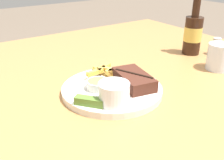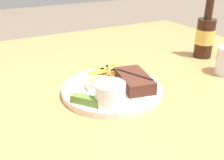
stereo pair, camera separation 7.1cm
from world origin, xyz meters
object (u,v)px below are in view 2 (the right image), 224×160
(pickle_spear, at_px, (85,100))
(beer_bottle, at_px, (205,36))
(knife_utensil, at_px, (119,81))
(coleslaw_cup, at_px, (110,92))
(steak_portion, at_px, (134,80))
(dinner_plate, at_px, (112,90))
(dipping_sauce_cup, at_px, (98,84))
(fork_utensil, at_px, (99,77))

(pickle_spear, relative_size, beer_bottle, 0.31)
(pickle_spear, relative_size, knife_utensil, 0.42)
(coleslaw_cup, relative_size, beer_bottle, 0.33)
(steak_portion, relative_size, coleslaw_cup, 1.96)
(steak_portion, height_order, coleslaw_cup, coleslaw_cup)
(pickle_spear, height_order, knife_utensil, pickle_spear)
(dinner_plate, bearing_deg, coleslaw_cup, -31.37)
(dinner_plate, relative_size, beer_bottle, 1.21)
(coleslaw_cup, bearing_deg, steak_portion, 117.46)
(dinner_plate, xyz_separation_m, dipping_sauce_cup, (-0.01, -0.04, 0.02))
(beer_bottle, bearing_deg, steak_portion, -72.52)
(beer_bottle, bearing_deg, coleslaw_cup, -70.28)
(pickle_spear, xyz_separation_m, knife_utensil, (-0.07, 0.13, -0.01))
(steak_portion, bearing_deg, dinner_plate, -112.37)
(dinner_plate, height_order, coleslaw_cup, coleslaw_cup)
(dinner_plate, distance_m, knife_utensil, 0.04)
(dinner_plate, xyz_separation_m, fork_utensil, (-0.07, -0.00, 0.01))
(steak_portion, relative_size, pickle_spear, 2.11)
(dinner_plate, distance_m, dipping_sauce_cup, 0.05)
(dinner_plate, xyz_separation_m, pickle_spear, (0.05, -0.10, 0.02))
(steak_portion, bearing_deg, fork_utensil, -147.40)
(coleslaw_cup, height_order, beer_bottle, beer_bottle)
(fork_utensil, bearing_deg, pickle_spear, -41.41)
(pickle_spear, xyz_separation_m, beer_bottle, (-0.15, 0.54, 0.05))
(steak_portion, distance_m, beer_bottle, 0.40)
(dipping_sauce_cup, distance_m, pickle_spear, 0.09)
(fork_utensil, xyz_separation_m, beer_bottle, (-0.03, 0.44, 0.06))
(dinner_plate, distance_m, fork_utensil, 0.07)
(beer_bottle, bearing_deg, pickle_spear, -74.59)
(dipping_sauce_cup, xyz_separation_m, fork_utensil, (-0.06, 0.03, -0.01))
(dinner_plate, distance_m, beer_bottle, 0.45)
(coleslaw_cup, relative_size, pickle_spear, 1.08)
(pickle_spear, bearing_deg, coleslaw_cup, 64.57)
(fork_utensil, relative_size, beer_bottle, 0.59)
(pickle_spear, height_order, fork_utensil, pickle_spear)
(dinner_plate, bearing_deg, pickle_spear, -62.89)
(pickle_spear, bearing_deg, dipping_sauce_cup, 135.12)
(steak_portion, bearing_deg, dipping_sauce_cup, -110.25)
(steak_portion, height_order, fork_utensil, steak_portion)
(dipping_sauce_cup, bearing_deg, beer_bottle, 100.18)
(knife_utensil, bearing_deg, beer_bottle, 23.94)
(dinner_plate, bearing_deg, dipping_sauce_cup, -106.97)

